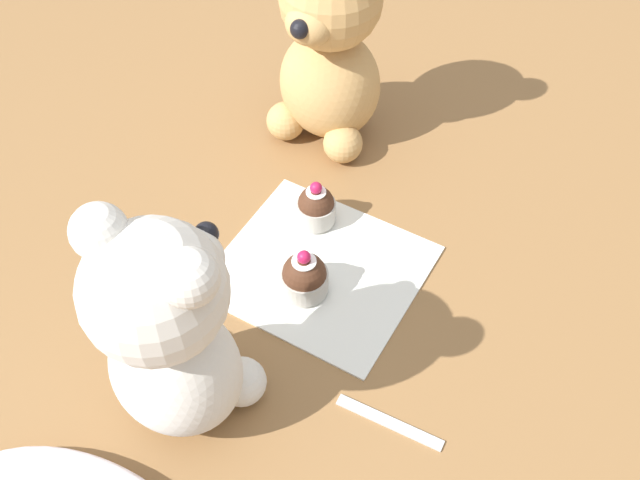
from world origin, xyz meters
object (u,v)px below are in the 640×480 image
object	(u,v)px
teddy_bear_tan	(329,49)
cupcake_near_tan_bear	(316,206)
cupcake_near_cream_bear	(304,276)
teddy_bear_cream	(169,331)
teaspoon	(389,422)

from	to	relation	value
teddy_bear_tan	cupcake_near_tan_bear	xyz separation A→B (m)	(-0.07, 0.15, -0.10)
cupcake_near_cream_bear	teddy_bear_cream	bearing A→B (deg)	80.33
cupcake_near_cream_bear	teaspoon	distance (m)	0.19
teddy_bear_cream	cupcake_near_cream_bear	world-z (taller)	teddy_bear_cream
teddy_bear_cream	teddy_bear_tan	size ratio (longest dim) A/B	0.99
teddy_bear_cream	cupcake_near_cream_bear	bearing A→B (deg)	-98.87
teddy_bear_tan	cupcake_near_cream_bear	xyz separation A→B (m)	(-0.11, 0.25, -0.11)
cupcake_near_tan_bear	teaspoon	distance (m)	0.28
teddy_bear_tan	teaspoon	bearing A→B (deg)	-52.30
teaspoon	cupcake_near_tan_bear	bearing A→B (deg)	132.51
teddy_bear_tan	cupcake_near_cream_bear	bearing A→B (deg)	-65.96
teddy_bear_cream	teaspoon	world-z (taller)	teddy_bear_cream
cupcake_near_cream_bear	cupcake_near_tan_bear	bearing A→B (deg)	-67.02
teddy_bear_tan	cupcake_near_tan_bear	distance (m)	0.20
teddy_bear_tan	teaspoon	distance (m)	0.46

